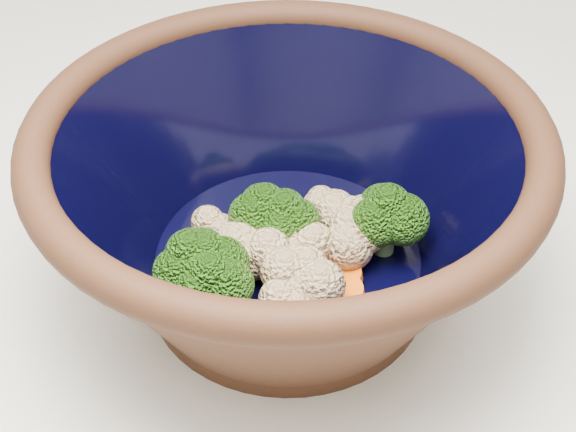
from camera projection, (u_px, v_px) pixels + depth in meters
mixing_bowl at (288, 200)px, 0.50m from camera, size 0.32×0.32×0.14m
vegetable_pile at (283, 242)px, 0.50m from camera, size 0.15×0.13×0.06m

